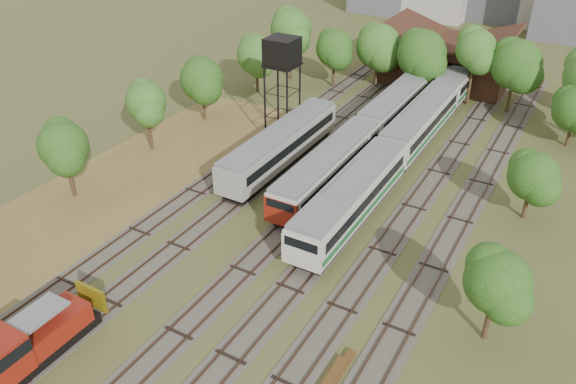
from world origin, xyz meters
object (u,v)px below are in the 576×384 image
Objects in this scene: shunter_locomotive at (29,343)px; water_tower at (282,55)px; railcar_red_set at (366,133)px; railcar_green_set at (420,123)px.

water_tower is (-3.06, 34.63, 7.48)m from shunter_locomotive.
railcar_red_set is 3.22× the size of water_tower.
shunter_locomotive is 35.56m from water_tower.
water_tower is at bearing -171.35° from railcar_red_set.
water_tower is (-9.06, -1.38, 7.09)m from railcar_red_set.
water_tower is at bearing -154.56° from railcar_green_set.
railcar_green_set reaches higher than shunter_locomotive.
shunter_locomotive is at bearing -103.76° from railcar_green_set.
railcar_green_set is (4.00, 4.84, 0.12)m from railcar_red_set.
railcar_green_set is at bearing 25.44° from water_tower.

